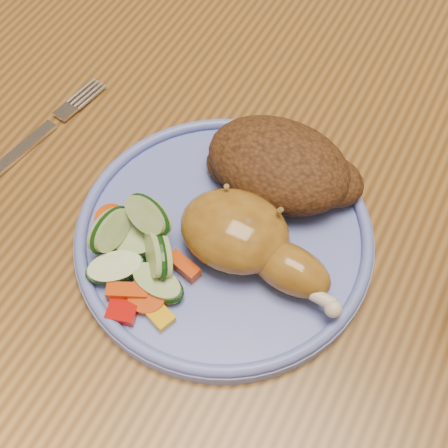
{
  "coord_description": "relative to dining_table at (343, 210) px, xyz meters",
  "views": [
    {
      "loc": [
        0.06,
        -0.37,
        1.2
      ],
      "look_at": [
        -0.07,
        -0.13,
        0.78
      ],
      "focal_mm": 50.0,
      "sensor_mm": 36.0,
      "label": 1
    }
  ],
  "objects": [
    {
      "name": "dining_table",
      "position": [
        0.0,
        0.0,
        0.0
      ],
      "size": [
        0.9,
        1.4,
        0.75
      ],
      "color": "brown",
      "rests_on": "ground"
    },
    {
      "name": "fork",
      "position": [
        -0.28,
        -0.12,
        0.09
      ],
      "size": [
        0.04,
        0.15,
        0.0
      ],
      "color": "silver",
      "rests_on": "dining_table"
    },
    {
      "name": "rice_pilaf",
      "position": [
        -0.05,
        -0.06,
        0.12
      ],
      "size": [
        0.14,
        0.09,
        0.06
      ],
      "color": "#4D2B13",
      "rests_on": "plate"
    },
    {
      "name": "ground",
      "position": [
        0.0,
        0.0,
        -0.67
      ],
      "size": [
        4.0,
        4.0,
        0.0
      ],
      "primitive_type": "plane",
      "color": "brown",
      "rests_on": "ground"
    },
    {
      "name": "chicken_leg",
      "position": [
        -0.04,
        -0.14,
        0.12
      ],
      "size": [
        0.15,
        0.08,
        0.05
      ],
      "color": "#9A6820",
      "rests_on": "plate"
    },
    {
      "name": "plate",
      "position": [
        -0.07,
        -0.13,
        0.09
      ],
      "size": [
        0.25,
        0.25,
        0.01
      ],
      "primitive_type": "cylinder",
      "color": "#5F6FC6",
      "rests_on": "dining_table"
    },
    {
      "name": "vegetable_pile",
      "position": [
        -0.12,
        -0.19,
        0.11
      ],
      "size": [
        0.1,
        0.11,
        0.05
      ],
      "color": "#A50A05",
      "rests_on": "plate"
    },
    {
      "name": "plate_rim",
      "position": [
        -0.07,
        -0.13,
        0.1
      ],
      "size": [
        0.25,
        0.25,
        0.01
      ],
      "primitive_type": "torus",
      "color": "#5F6FC6",
      "rests_on": "plate"
    }
  ]
}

